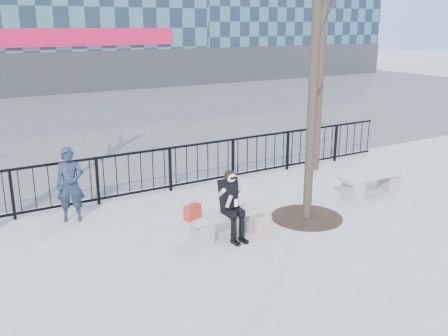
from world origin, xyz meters
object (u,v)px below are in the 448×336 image
bench_main (228,221)px  bench_second (372,181)px  standing_man (70,185)px  seated_woman (232,205)px

bench_main → bench_second: size_ratio=0.92×
bench_second → standing_man: 6.90m
bench_second → seated_woman: (-4.22, -0.44, 0.34)m
seated_woman → bench_main: bearing=90.0°
bench_main → seated_woman: 0.40m
seated_woman → standing_man: size_ratio=0.86×
bench_second → seated_woman: bearing=-170.5°
bench_main → standing_man: (-2.37, 2.31, 0.48)m
bench_second → seated_woman: size_ratio=1.34×
seated_woman → standing_man: standing_man is taller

